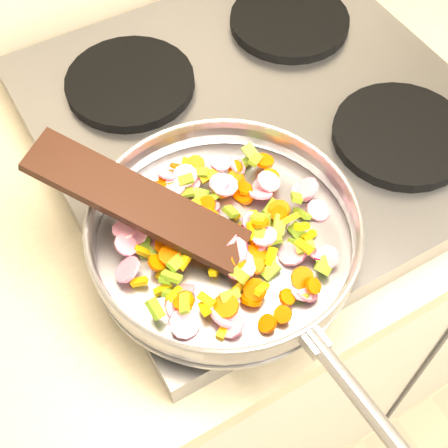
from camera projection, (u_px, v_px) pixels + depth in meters
cooktop at (260, 121)px, 0.91m from camera, size 0.60×0.60×0.04m
grate_fl at (226, 219)px, 0.78m from camera, size 0.19×0.19×0.02m
grate_fr at (401, 135)px, 0.86m from camera, size 0.19×0.19×0.02m
grate_bl at (130, 83)px, 0.91m from camera, size 0.19×0.19×0.02m
grate_br at (289, 21)px, 0.99m from camera, size 0.19×0.19×0.02m
saute_pan at (225, 233)px, 0.73m from camera, size 0.35×0.52×0.05m
vegetable_heap at (223, 233)px, 0.74m from camera, size 0.28×0.27×0.04m
wooden_spatula at (138, 202)px, 0.71m from camera, size 0.21×0.24×0.08m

